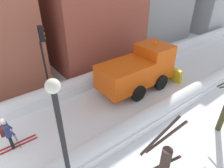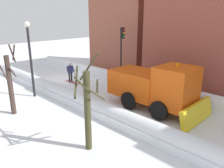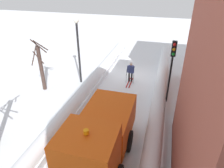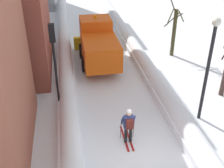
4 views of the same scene
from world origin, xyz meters
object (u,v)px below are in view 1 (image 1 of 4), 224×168
Objects in this scene: traffic_light_pole at (43,50)px; plow_truck at (139,69)px; street_lamp at (62,136)px; skier at (7,132)px.

plow_truck is at bearing 62.20° from traffic_light_pole.
street_lamp is (4.21, -7.44, 1.84)m from plow_truck.
skier is 4.76m from street_lamp.
plow_truck is 1.14× the size of street_lamp.
traffic_light_pole is (-2.81, -5.33, 1.79)m from plow_truck.
street_lamp reaches higher than traffic_light_pole.
traffic_light_pole reaches higher than plow_truck.
street_lamp reaches higher than skier.
traffic_light_pole is at bearing 132.64° from skier.
skier is at bearing -163.48° from street_lamp.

